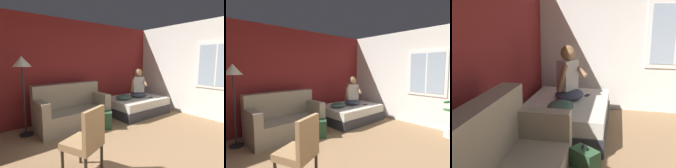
# 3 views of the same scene
# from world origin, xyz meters

# --- Properties ---
(wall_back_accent) EXTENTS (11.17, 0.16, 2.70)m
(wall_back_accent) POSITION_xyz_m (0.00, 3.03, 1.35)
(wall_back_accent) COLOR maroon
(wall_back_accent) RESTS_ON ground
(bed) EXTENTS (1.76, 1.31, 0.48)m
(bed) POSITION_xyz_m (1.94, 2.18, 0.24)
(bed) COLOR #2D2D33
(bed) RESTS_ON ground
(couch) EXTENTS (1.72, 0.86, 1.04)m
(couch) POSITION_xyz_m (-0.11, 2.35, 0.39)
(couch) COLOR gray
(couch) RESTS_ON ground
(side_chair) EXTENTS (0.61, 0.61, 0.98)m
(side_chair) POSITION_xyz_m (-0.76, 0.50, 0.53)
(side_chair) COLOR #382D23
(side_chair) RESTS_ON ground
(person_seated) EXTENTS (0.66, 0.63, 0.88)m
(person_seated) POSITION_xyz_m (2.05, 2.18, 0.84)
(person_seated) COLOR #383D51
(person_seated) RESTS_ON bed
(backpack) EXTENTS (0.34, 0.35, 0.46)m
(backpack) POSITION_xyz_m (0.52, 1.72, 0.19)
(backpack) COLOR #2D5133
(backpack) RESTS_ON ground
(throw_pillow) EXTENTS (0.53, 0.43, 0.14)m
(throw_pillow) POSITION_xyz_m (1.45, 2.18, 0.55)
(throw_pillow) COLOR #385147
(throw_pillow) RESTS_ON bed
(cell_phone) EXTENTS (0.16, 0.10, 0.01)m
(cell_phone) POSITION_xyz_m (2.31, 1.90, 0.48)
(cell_phone) COLOR black
(cell_phone) RESTS_ON bed
(floor_lamp) EXTENTS (0.36, 0.36, 1.70)m
(floor_lamp) POSITION_xyz_m (-1.12, 2.47, 1.43)
(floor_lamp) COLOR black
(floor_lamp) RESTS_ON ground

